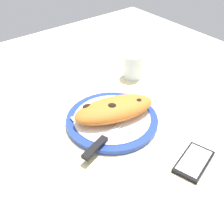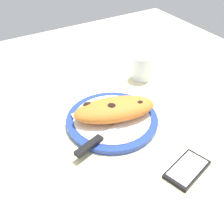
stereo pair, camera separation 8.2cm
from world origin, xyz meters
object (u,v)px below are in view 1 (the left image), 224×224
at_px(smartphone, 194,162).
at_px(plate, 112,120).
at_px(fork, 91,112).
at_px(knife, 103,140).
at_px(water_glass, 133,67).
at_px(calzone, 114,109).

bearing_deg(smartphone, plate, -76.18).
relative_size(fork, smartphone, 1.21).
bearing_deg(smartphone, fork, -72.36).
relative_size(knife, water_glass, 2.54).
relative_size(calzone, knife, 1.15).
relative_size(calzone, smartphone, 1.95).
distance_m(fork, knife, 0.13).
xyz_separation_m(fork, knife, (0.05, 0.12, 0.00)).
relative_size(smartphone, water_glass, 1.50).
distance_m(plate, calzone, 0.04).
height_order(fork, smartphone, fork).
bearing_deg(calzone, plate, -4.88).
bearing_deg(smartphone, knife, -52.56).
bearing_deg(fork, knife, 68.89).
xyz_separation_m(calzone, water_glass, (-0.22, -0.16, -0.01)).
xyz_separation_m(calzone, knife, (0.09, 0.06, -0.02)).
height_order(plate, calzone, calzone).
relative_size(plate, knife, 1.21).
height_order(knife, water_glass, water_glass).
bearing_deg(water_glass, calzone, 36.75).
bearing_deg(fork, plate, 122.96).
xyz_separation_m(smartphone, water_glass, (-0.16, -0.41, 0.03)).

